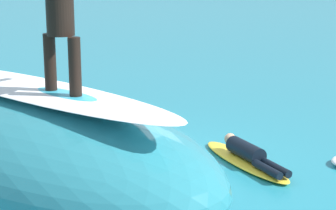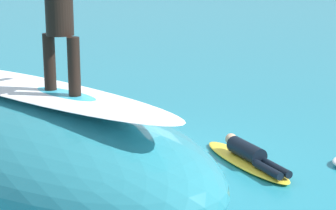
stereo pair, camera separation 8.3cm
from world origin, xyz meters
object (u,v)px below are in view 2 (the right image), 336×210
at_px(surfboard_riding, 63,96).
at_px(surfboard_paddling, 246,161).
at_px(surfer_riding, 60,18).
at_px(surfer_paddling, 251,153).

bearing_deg(surfboard_riding, surfboard_paddling, -95.63).
relative_size(surfer_riding, surfboard_paddling, 0.67).
xyz_separation_m(surfboard_riding, surfer_riding, (-0.00, 0.00, 1.00)).
distance_m(surfboard_riding, surfer_paddling, 3.99).
xyz_separation_m(surfboard_paddling, surfer_paddling, (-0.11, 0.08, 0.18)).
height_order(surfer_riding, surfer_paddling, surfer_riding).
height_order(surfboard_riding, surfer_riding, surfer_riding).
bearing_deg(surfboard_riding, surfer_paddling, -97.63).
distance_m(surfboard_riding, surfboard_paddling, 4.10).
bearing_deg(surfer_riding, surfboard_riding, 13.45).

